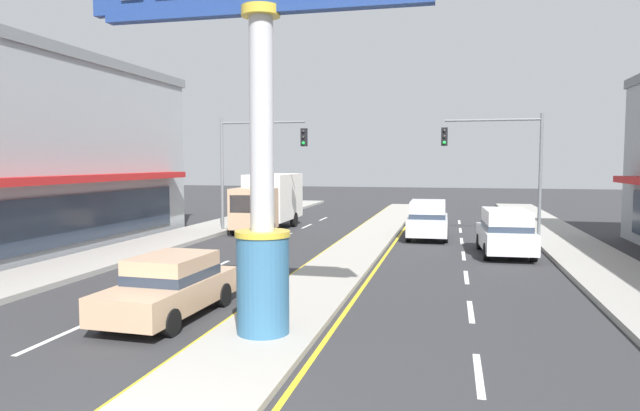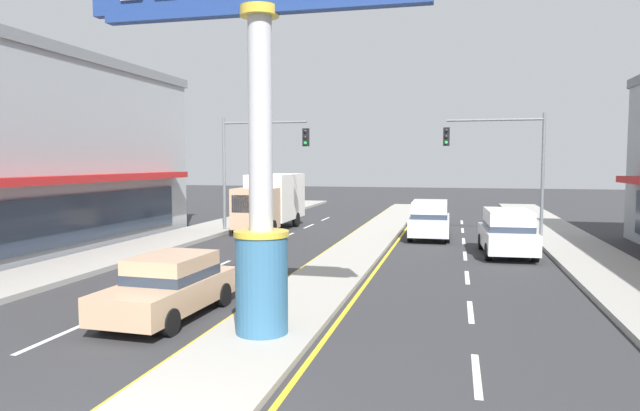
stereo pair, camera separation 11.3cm
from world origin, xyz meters
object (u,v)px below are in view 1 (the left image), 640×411
suv_near_right_lane (505,232)px  box_truck_far_right_lane (269,200)px  traffic_light_right_side (503,153)px  traffic_light_left_side (253,154)px  sedan_near_left_lane (170,285)px  suv_mid_left_lane (428,219)px  district_sign (262,122)px

suv_near_right_lane → box_truck_far_right_lane: size_ratio=0.68×
suv_near_right_lane → box_truck_far_right_lane: (-12.21, 6.23, 0.71)m
traffic_light_right_side → box_truck_far_right_lane: 12.79m
traffic_light_left_side → sedan_near_left_lane: bearing=-77.2°
suv_near_right_lane → traffic_light_right_side: bearing=86.9°
traffic_light_left_side → suv_mid_left_lane: 9.75m
traffic_light_left_side → box_truck_far_right_lane: bearing=81.8°
district_sign → suv_near_right_lane: (6.10, 12.65, -3.69)m
district_sign → suv_mid_left_lane: bearing=80.7°
box_truck_far_right_lane → sedan_near_left_lane: (3.31, -17.75, -0.91)m
district_sign → traffic_light_right_side: bearing=70.3°
traffic_light_left_side → suv_mid_left_lane: size_ratio=1.34×
district_sign → sedan_near_left_lane: size_ratio=1.91×
box_truck_far_right_lane → sedan_near_left_lane: box_truck_far_right_lane is taller
traffic_light_left_side → traffic_light_right_side: (12.77, 0.91, 0.00)m
traffic_light_left_side → box_truck_far_right_lane: (0.28, 1.91, -2.55)m
sedan_near_left_lane → box_truck_far_right_lane: bearing=100.6°
traffic_light_left_side → suv_mid_left_lane: bearing=0.6°
traffic_light_left_side → suv_mid_left_lane: traffic_light_left_side is taller
district_sign → suv_near_right_lane: district_sign is taller
traffic_light_left_side → suv_near_right_lane: (12.49, -4.31, -3.26)m
traffic_light_right_side → suv_mid_left_lane: bearing=-167.3°
sedan_near_left_lane → suv_near_right_lane: bearing=52.3°
sedan_near_left_lane → suv_mid_left_lane: suv_mid_left_lane is taller
box_truck_far_right_lane → suv_mid_left_lane: 9.12m
district_sign → sedan_near_left_lane: 4.92m
suv_near_right_lane → suv_mid_left_lane: (-3.30, 4.41, 0.00)m
traffic_light_right_side → suv_near_right_lane: traffic_light_right_side is taller
district_sign → traffic_light_left_side: 18.13m
suv_mid_left_lane → traffic_light_left_side: bearing=-179.4°
traffic_light_right_side → sedan_near_left_lane: (-9.18, -16.74, -3.46)m
suv_near_right_lane → sedan_near_left_lane: 14.56m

